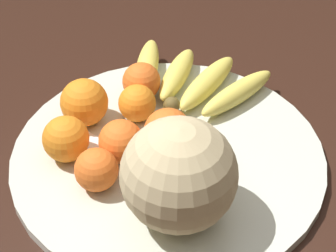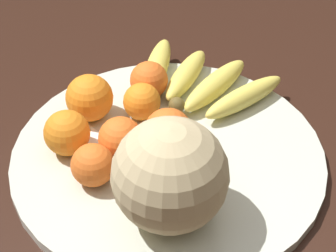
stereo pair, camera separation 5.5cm
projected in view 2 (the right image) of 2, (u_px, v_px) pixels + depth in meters
kitchen_table at (194, 215)px, 0.87m from camera, size 1.37×1.07×0.71m
fruit_bowl at (168, 155)px, 0.84m from camera, size 0.47×0.47×0.02m
melon at (170, 175)px, 0.69m from camera, size 0.15×0.15×0.15m
banana_bunch at (198, 80)px, 0.94m from camera, size 0.25×0.24×0.04m
orange_front_left at (120, 139)px, 0.81m from camera, size 0.07×0.07×0.07m
orange_front_right at (168, 132)px, 0.81m from camera, size 0.07×0.07×0.07m
orange_mid_center at (89, 98)px, 0.87m from camera, size 0.07×0.07×0.07m
orange_back_left at (67, 133)px, 0.82m from camera, size 0.07×0.07×0.07m
orange_back_right at (93, 165)px, 0.77m from camera, size 0.06×0.06×0.06m
orange_top_small at (142, 102)px, 0.88m from camera, size 0.06×0.06×0.06m
orange_side_extra at (151, 80)px, 0.92m from camera, size 0.06×0.06×0.06m
produce_tag at (98, 142)px, 0.85m from camera, size 0.09×0.06×0.00m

